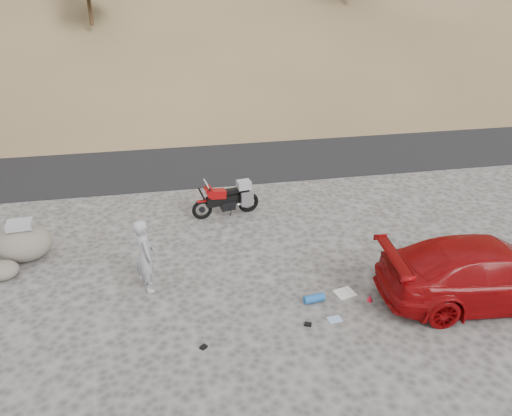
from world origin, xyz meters
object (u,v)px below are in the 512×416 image
Objects in this scene: motorcycle at (229,199)px; man at (149,288)px; red_car at (482,298)px; boulder at (24,242)px.

man is (-2.31, -3.30, -0.51)m from motorcycle.
red_car is (7.28, -1.75, 0.00)m from man.
man reaches higher than red_car.
red_car is 3.20× the size of boulder.
man is 7.48m from red_car.
motorcycle is at bearing -50.32° from man.
motorcycle reaches higher than man.
boulder is (-3.00, 1.86, 0.46)m from man.
boulder is at bearing 42.92° from man.
boulder is (-10.28, 3.61, 0.46)m from red_car.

